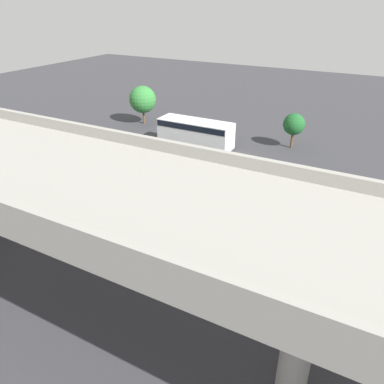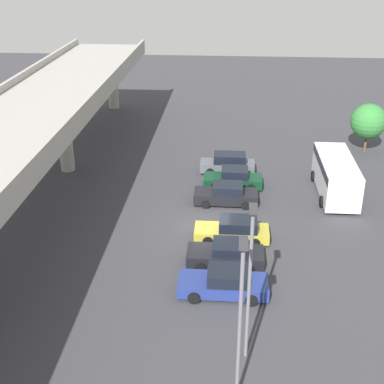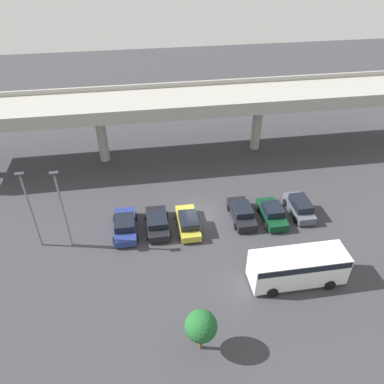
{
  "view_description": "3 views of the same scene",
  "coord_description": "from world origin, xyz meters",
  "px_view_note": "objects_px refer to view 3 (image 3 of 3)",
  "views": [
    {
      "loc": [
        -10.45,
        22.39,
        13.56
      ],
      "look_at": [
        0.88,
        1.51,
        1.14
      ],
      "focal_mm": 35.0,
      "sensor_mm": 36.0,
      "label": 1
    },
    {
      "loc": [
        -31.13,
        -1.12,
        17.32
      ],
      "look_at": [
        0.34,
        1.23,
        2.54
      ],
      "focal_mm": 50.0,
      "sensor_mm": 36.0,
      "label": 2
    },
    {
      "loc": [
        -5.07,
        -27.73,
        23.46
      ],
      "look_at": [
        -0.56,
        0.66,
        2.51
      ],
      "focal_mm": 35.0,
      "sensor_mm": 36.0,
      "label": 3
    }
  ],
  "objects_px": {
    "parked_car_1": "(157,223)",
    "parked_car_3": "(242,213)",
    "lamp_post_mid_lot": "(62,205)",
    "lamp_post_near_aisle": "(29,205)",
    "tree_front_left": "(201,326)",
    "parked_car_0": "(125,225)",
    "shuttle_bus": "(298,266)",
    "parked_car_5": "(300,207)",
    "parked_car_4": "(272,213)",
    "parked_car_2": "(188,222)"
  },
  "relations": [
    {
      "from": "parked_car_1",
      "to": "parked_car_3",
      "type": "distance_m",
      "value": 8.14
    },
    {
      "from": "lamp_post_mid_lot",
      "to": "parked_car_1",
      "type": "bearing_deg",
      "value": 7.49
    },
    {
      "from": "lamp_post_near_aisle",
      "to": "tree_front_left",
      "type": "xyz_separation_m",
      "value": [
        12.24,
        -12.0,
        -2.06
      ]
    },
    {
      "from": "parked_car_3",
      "to": "parked_car_1",
      "type": "bearing_deg",
      "value": 91.03
    },
    {
      "from": "parked_car_0",
      "to": "lamp_post_mid_lot",
      "type": "relative_size",
      "value": 0.63
    },
    {
      "from": "parked_car_3",
      "to": "shuttle_bus",
      "type": "bearing_deg",
      "value": -164.62
    },
    {
      "from": "parked_car_5",
      "to": "parked_car_4",
      "type": "bearing_deg",
      "value": 98.6
    },
    {
      "from": "parked_car_0",
      "to": "tree_front_left",
      "type": "relative_size",
      "value": 1.38
    },
    {
      "from": "parked_car_0",
      "to": "parked_car_2",
      "type": "relative_size",
      "value": 1.03
    },
    {
      "from": "parked_car_4",
      "to": "parked_car_5",
      "type": "distance_m",
      "value": 2.98
    },
    {
      "from": "parked_car_0",
      "to": "parked_car_5",
      "type": "bearing_deg",
      "value": -89.89
    },
    {
      "from": "parked_car_2",
      "to": "tree_front_left",
      "type": "height_order",
      "value": "tree_front_left"
    },
    {
      "from": "parked_car_3",
      "to": "parked_car_5",
      "type": "height_order",
      "value": "parked_car_5"
    },
    {
      "from": "parked_car_1",
      "to": "parked_car_2",
      "type": "relative_size",
      "value": 0.96
    },
    {
      "from": "parked_car_2",
      "to": "lamp_post_mid_lot",
      "type": "relative_size",
      "value": 0.61
    },
    {
      "from": "parked_car_4",
      "to": "lamp_post_mid_lot",
      "type": "bearing_deg",
      "value": 92.04
    },
    {
      "from": "lamp_post_near_aisle",
      "to": "parked_car_2",
      "type": "bearing_deg",
      "value": 0.81
    },
    {
      "from": "shuttle_bus",
      "to": "lamp_post_near_aisle",
      "type": "bearing_deg",
      "value": -19.58
    },
    {
      "from": "parked_car_3",
      "to": "parked_car_5",
      "type": "relative_size",
      "value": 1.03
    },
    {
      "from": "shuttle_bus",
      "to": "lamp_post_mid_lot",
      "type": "bearing_deg",
      "value": -21.03
    },
    {
      "from": "parked_car_1",
      "to": "lamp_post_near_aisle",
      "type": "height_order",
      "value": "lamp_post_near_aisle"
    },
    {
      "from": "parked_car_0",
      "to": "parked_car_4",
      "type": "bearing_deg",
      "value": -91.69
    },
    {
      "from": "parked_car_3",
      "to": "parked_car_4",
      "type": "height_order",
      "value": "parked_car_4"
    },
    {
      "from": "parked_car_3",
      "to": "parked_car_4",
      "type": "relative_size",
      "value": 1.03
    },
    {
      "from": "parked_car_0",
      "to": "parked_car_4",
      "type": "distance_m",
      "value": 13.98
    },
    {
      "from": "parked_car_3",
      "to": "tree_front_left",
      "type": "relative_size",
      "value": 1.31
    },
    {
      "from": "parked_car_0",
      "to": "lamp_post_near_aisle",
      "type": "height_order",
      "value": "lamp_post_near_aisle"
    },
    {
      "from": "parked_car_3",
      "to": "shuttle_bus",
      "type": "relative_size",
      "value": 0.61
    },
    {
      "from": "lamp_post_mid_lot",
      "to": "tree_front_left",
      "type": "xyz_separation_m",
      "value": [
        9.58,
        -11.57,
        -2.1
      ]
    },
    {
      "from": "tree_front_left",
      "to": "parked_car_2",
      "type": "bearing_deg",
      "value": 85.4
    },
    {
      "from": "parked_car_3",
      "to": "parked_car_5",
      "type": "bearing_deg",
      "value": -90.5
    },
    {
      "from": "parked_car_1",
      "to": "lamp_post_near_aisle",
      "type": "bearing_deg",
      "value": 93.27
    },
    {
      "from": "parked_car_5",
      "to": "shuttle_bus",
      "type": "distance_m",
      "value": 8.87
    },
    {
      "from": "parked_car_2",
      "to": "parked_car_5",
      "type": "xyz_separation_m",
      "value": [
        11.11,
        0.5,
        0.07
      ]
    },
    {
      "from": "parked_car_1",
      "to": "parked_car_3",
      "type": "bearing_deg",
      "value": -88.97
    },
    {
      "from": "parked_car_3",
      "to": "parked_car_0",
      "type": "bearing_deg",
      "value": 90.44
    },
    {
      "from": "parked_car_5",
      "to": "shuttle_bus",
      "type": "relative_size",
      "value": 0.59
    },
    {
      "from": "lamp_post_near_aisle",
      "to": "parked_car_5",
      "type": "bearing_deg",
      "value": 1.62
    },
    {
      "from": "parked_car_4",
      "to": "parked_car_1",
      "type": "bearing_deg",
      "value": 88.18
    },
    {
      "from": "parked_car_4",
      "to": "lamp_post_mid_lot",
      "type": "xyz_separation_m",
      "value": [
        -18.72,
        -0.67,
        3.81
      ]
    },
    {
      "from": "parked_car_2",
      "to": "parked_car_5",
      "type": "bearing_deg",
      "value": -87.41
    },
    {
      "from": "parked_car_2",
      "to": "parked_car_3",
      "type": "xyz_separation_m",
      "value": [
        5.31,
        0.55,
        -0.01
      ]
    },
    {
      "from": "shuttle_bus",
      "to": "lamp_post_near_aisle",
      "type": "height_order",
      "value": "lamp_post_near_aisle"
    },
    {
      "from": "parked_car_2",
      "to": "tree_front_left",
      "type": "xyz_separation_m",
      "value": [
        -0.98,
        -12.18,
        1.73
      ]
    },
    {
      "from": "parked_car_1",
      "to": "shuttle_bus",
      "type": "height_order",
      "value": "shuttle_bus"
    },
    {
      "from": "parked_car_1",
      "to": "lamp_post_mid_lot",
      "type": "relative_size",
      "value": 0.59
    },
    {
      "from": "lamp_post_near_aisle",
      "to": "tree_front_left",
      "type": "distance_m",
      "value": 17.26
    },
    {
      "from": "parked_car_3",
      "to": "lamp_post_near_aisle",
      "type": "distance_m",
      "value": 18.92
    },
    {
      "from": "lamp_post_mid_lot",
      "to": "parked_car_2",
      "type": "bearing_deg",
      "value": 3.3
    },
    {
      "from": "shuttle_bus",
      "to": "tree_front_left",
      "type": "relative_size",
      "value": 2.14
    }
  ]
}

